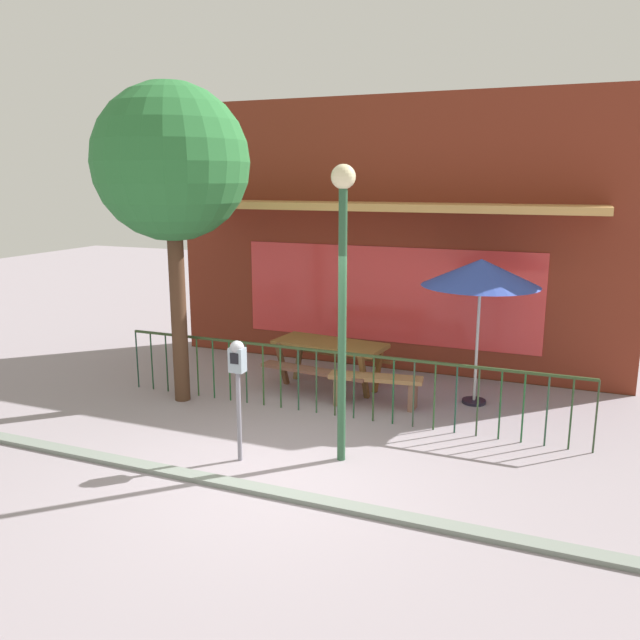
# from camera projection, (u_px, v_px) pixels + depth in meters

# --- Properties ---
(ground) EXTENTS (40.00, 40.00, 0.00)m
(ground) POSITION_uv_depth(u_px,v_px,m) (276.00, 471.00, 7.49)
(ground) COLOR gray
(pub_storefront) EXTENTS (8.23, 1.49, 4.75)m
(pub_storefront) POSITION_uv_depth(u_px,v_px,m) (391.00, 235.00, 11.28)
(pub_storefront) COLOR #402411
(pub_storefront) RESTS_ON ground
(patio_fence_front) EXTENTS (6.94, 0.04, 0.97)m
(patio_fence_front) POSITION_uv_depth(u_px,v_px,m) (335.00, 372.00, 9.11)
(patio_fence_front) COLOR #2B4020
(patio_fence_front) RESTS_ON ground
(picnic_table_left) EXTENTS (1.94, 1.55, 0.79)m
(picnic_table_left) POSITION_uv_depth(u_px,v_px,m) (330.00, 352.00, 10.35)
(picnic_table_left) COLOR brown
(picnic_table_left) RESTS_ON ground
(patio_umbrella) EXTENTS (1.74, 1.74, 2.22)m
(patio_umbrella) POSITION_uv_depth(u_px,v_px,m) (481.00, 273.00, 9.34)
(patio_umbrella) COLOR black
(patio_umbrella) RESTS_ON ground
(patio_bench) EXTENTS (1.43, 0.51, 0.48)m
(patio_bench) POSITION_uv_depth(u_px,v_px,m) (376.00, 384.00, 9.56)
(patio_bench) COLOR #9D6F45
(patio_bench) RESTS_ON ground
(parking_meter_near) EXTENTS (0.18, 0.17, 1.50)m
(parking_meter_near) POSITION_uv_depth(u_px,v_px,m) (238.00, 369.00, 7.54)
(parking_meter_near) COLOR gray
(parking_meter_near) RESTS_ON ground
(street_tree) EXTENTS (2.26, 2.26, 4.72)m
(street_tree) POSITION_uv_depth(u_px,v_px,m) (171.00, 164.00, 9.16)
(street_tree) COLOR #492F1F
(street_tree) RESTS_ON ground
(street_lamp) EXTENTS (0.28, 0.28, 3.52)m
(street_lamp) POSITION_uv_depth(u_px,v_px,m) (343.00, 270.00, 7.30)
(street_lamp) COLOR #2A5537
(street_lamp) RESTS_ON ground
(curb_edge) EXTENTS (11.52, 0.20, 0.11)m
(curb_edge) POSITION_uv_depth(u_px,v_px,m) (255.00, 491.00, 7.02)
(curb_edge) COLOR gray
(curb_edge) RESTS_ON ground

